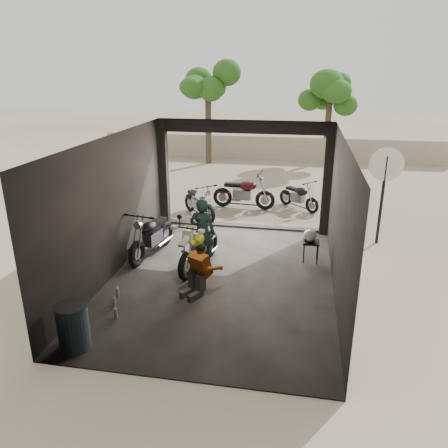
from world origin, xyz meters
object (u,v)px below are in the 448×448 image
(main_bike, at_px, (199,244))
(mechanic, at_px, (197,272))
(outside_bike_a, at_px, (199,200))
(outside_bike_c, at_px, (299,194))
(left_bike, at_px, (151,232))
(stool, at_px, (311,244))
(sign_post, at_px, (384,179))
(oil_drum, at_px, (73,327))
(helmet, at_px, (310,236))
(outside_bike_b, at_px, (244,190))
(rider, at_px, (202,232))

(main_bike, distance_m, mechanic, 1.36)
(main_bike, distance_m, outside_bike_a, 3.79)
(outside_bike_a, distance_m, outside_bike_c, 3.44)
(left_bike, xyz_separation_m, outside_bike_c, (3.61, 4.61, -0.11))
(stool, bearing_deg, sign_post, 41.19)
(outside_bike_a, distance_m, oil_drum, 7.24)
(outside_bike_a, height_order, oil_drum, outside_bike_a)
(helmet, bearing_deg, sign_post, 53.47)
(outside_bike_a, bearing_deg, sign_post, -55.05)
(main_bike, relative_size, outside_bike_b, 0.98)
(left_bike, height_order, sign_post, sign_post)
(outside_bike_b, bearing_deg, rider, 179.99)
(outside_bike_b, relative_size, oil_drum, 2.26)
(oil_drum, distance_m, sign_post, 8.42)
(helmet, distance_m, oil_drum, 5.88)
(outside_bike_b, distance_m, mechanic, 6.21)
(rider, bearing_deg, helmet, -165.02)
(outside_bike_c, height_order, stool, outside_bike_c)
(helmet, bearing_deg, oil_drum, -119.36)
(main_bike, xyz_separation_m, oil_drum, (-1.35, -3.54, -0.20))
(main_bike, bearing_deg, oil_drum, -99.28)
(left_bike, relative_size, stool, 3.39)
(rider, xyz_separation_m, mechanic, (0.22, -1.51, -0.31))
(left_bike, bearing_deg, oil_drum, -79.47)
(sign_post, bearing_deg, rider, -132.18)
(outside_bike_c, height_order, oil_drum, outside_bike_c)
(outside_bike_b, bearing_deg, helmet, -147.37)
(mechanic, bearing_deg, stool, 71.38)
(outside_bike_b, relative_size, mechanic, 1.74)
(main_bike, relative_size, rider, 1.09)
(left_bike, bearing_deg, outside_bike_c, 62.46)
(main_bike, height_order, outside_bike_a, main_bike)
(helmet, bearing_deg, outside_bike_c, 107.49)
(outside_bike_c, distance_m, mechanic, 6.73)
(outside_bike_b, relative_size, rider, 1.11)
(helmet, bearing_deg, main_bike, -149.85)
(main_bike, relative_size, helmet, 5.36)
(mechanic, bearing_deg, outside_bike_c, 102.29)
(outside_bike_a, relative_size, helmet, 4.93)
(rider, relative_size, mechanic, 1.57)
(outside_bike_b, height_order, rider, rider)
(rider, xyz_separation_m, stool, (2.60, 0.63, -0.37))
(main_bike, height_order, left_bike, left_bike)
(helmet, bearing_deg, outside_bike_b, 131.33)
(outside_bike_a, bearing_deg, outside_bike_c, -17.03)
(outside_bike_a, xyz_separation_m, oil_drum, (-0.48, -7.22, -0.16))
(left_bike, distance_m, outside_bike_b, 4.72)
(main_bike, bearing_deg, left_bike, 171.66)
(outside_bike_b, distance_m, sign_post, 4.90)
(outside_bike_b, bearing_deg, outside_bike_c, -78.64)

